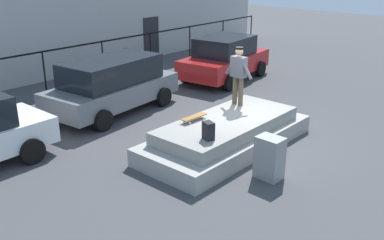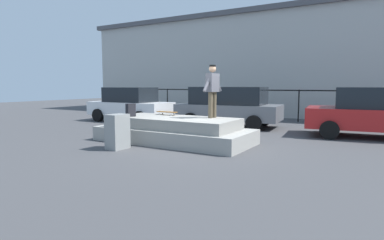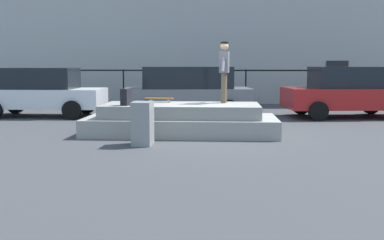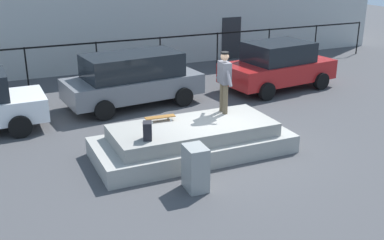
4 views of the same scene
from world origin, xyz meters
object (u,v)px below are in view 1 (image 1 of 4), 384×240
skateboard (194,117)px  backpack (208,131)px  car_grey_hatchback_mid (112,84)px  utility_box (269,158)px  skateboarder (239,72)px  car_red_sedan_far (225,58)px

skateboard → backpack: size_ratio=1.87×
skateboard → car_grey_hatchback_mid: size_ratio=0.17×
skateboard → utility_box: utility_box is taller
skateboarder → skateboard: 2.01m
skateboard → car_red_sedan_far: bearing=31.1°
skateboarder → car_grey_hatchback_mid: (-1.29, 4.05, -0.84)m
skateboarder → backpack: skateboarder is taller
skateboarder → skateboard: size_ratio=2.08×
car_grey_hatchback_mid → backpack: bearing=-103.7°
car_grey_hatchback_mid → car_red_sedan_far: car_red_sedan_far is taller
skateboarder → skateboard: bearing=177.9°
car_red_sedan_far → utility_box: size_ratio=4.44×
skateboarder → backpack: (-2.52, -0.99, -0.75)m
skateboarder → car_grey_hatchback_mid: 4.33m
car_grey_hatchback_mid → utility_box: size_ratio=4.67×
car_red_sedan_far → utility_box: car_red_sedan_far is taller
backpack → car_red_sedan_far: 8.33m
car_grey_hatchback_mid → car_red_sedan_far: size_ratio=1.05×
car_grey_hatchback_mid → utility_box: car_grey_hatchback_mid is taller
skateboarder → car_grey_hatchback_mid: bearing=107.7°
backpack → car_grey_hatchback_mid: bearing=6.7°
backpack → car_grey_hatchback_mid: 5.19m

